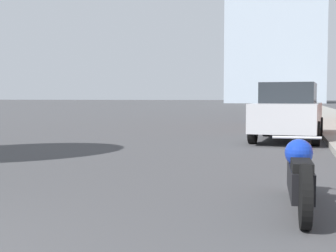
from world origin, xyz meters
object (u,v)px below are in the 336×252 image
object	(u,v)px
motorcycle	(300,175)
parked_car_black	(287,103)
parked_car_blue	(286,106)
parked_car_silver	(289,112)

from	to	relation	value
motorcycle	parked_car_black	bearing A→B (deg)	88.16
parked_car_blue	motorcycle	bearing A→B (deg)	-88.07
parked_car_silver	parked_car_blue	bearing A→B (deg)	95.96
parked_car_blue	parked_car_black	world-z (taller)	parked_car_blue
parked_car_silver	parked_car_blue	world-z (taller)	parked_car_silver
motorcycle	parked_car_blue	size ratio (longest dim) A/B	0.57
motorcycle	parked_car_black	world-z (taller)	parked_car_black
parked_car_blue	parked_car_black	distance (m)	11.11
parked_car_black	motorcycle	bearing A→B (deg)	-92.58
motorcycle	parked_car_blue	bearing A→B (deg)	88.44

